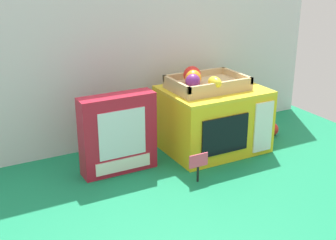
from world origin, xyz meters
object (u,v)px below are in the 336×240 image
at_px(cookie_set_box, 118,134).
at_px(loose_toy_apple, 272,129).
at_px(food_groups_crate, 204,83).
at_px(toy_microwave, 213,119).
at_px(price_sign, 198,163).

relative_size(cookie_set_box, loose_toy_apple, 4.86).
bearing_deg(food_groups_crate, toy_microwave, -7.73).
bearing_deg(toy_microwave, price_sign, -132.69).
bearing_deg(toy_microwave, cookie_set_box, -178.40).
bearing_deg(price_sign, loose_toy_apple, 22.39).
height_order(food_groups_crate, loose_toy_apple, food_groups_crate).
height_order(toy_microwave, price_sign, toy_microwave).
bearing_deg(cookie_set_box, price_sign, -45.24).
relative_size(toy_microwave, loose_toy_apple, 6.50).
relative_size(food_groups_crate, loose_toy_apple, 4.87).
bearing_deg(toy_microwave, food_groups_crate, 172.27).
bearing_deg(price_sign, toy_microwave, 47.31).
distance_m(food_groups_crate, cookie_set_box, 0.37).
xyz_separation_m(cookie_set_box, loose_toy_apple, (0.68, -0.00, -0.11)).
xyz_separation_m(toy_microwave, cookie_set_box, (-0.39, -0.01, 0.02)).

